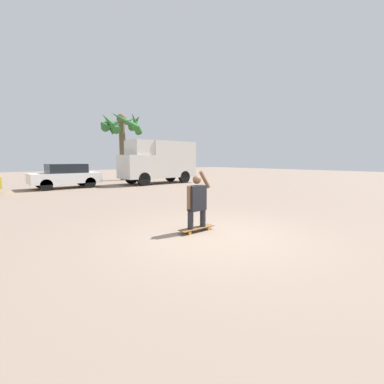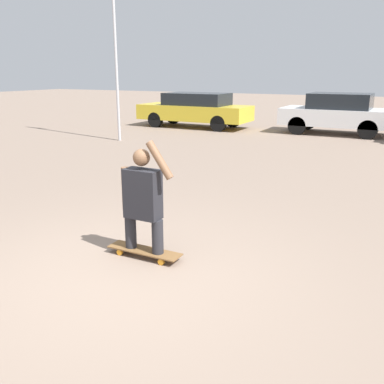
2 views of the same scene
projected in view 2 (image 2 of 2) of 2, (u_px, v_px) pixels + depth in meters
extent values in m
plane|color=gray|center=(124.00, 276.00, 4.80)|extent=(80.00, 80.00, 0.00)
cube|color=brown|center=(144.00, 250.00, 5.29)|extent=(0.97, 0.25, 0.02)
cylinder|color=orange|center=(120.00, 252.00, 5.35)|extent=(0.08, 0.03, 0.08)
cylinder|color=orange|center=(129.00, 247.00, 5.53)|extent=(0.08, 0.03, 0.08)
cylinder|color=orange|center=(161.00, 262.00, 5.08)|extent=(0.08, 0.03, 0.08)
cylinder|color=orange|center=(170.00, 256.00, 5.25)|extent=(0.08, 0.03, 0.08)
cylinder|color=#28282D|center=(131.00, 231.00, 5.32)|extent=(0.14, 0.14, 0.42)
cylinder|color=#28282D|center=(158.00, 237.00, 5.14)|extent=(0.14, 0.14, 0.42)
cube|color=#232328|center=(143.00, 194.00, 5.09)|extent=(0.44, 0.22, 0.60)
sphere|color=brown|center=(141.00, 158.00, 4.97)|extent=(0.20, 0.20, 0.20)
cylinder|color=brown|center=(125.00, 189.00, 5.19)|extent=(0.09, 0.09, 0.53)
cylinder|color=brown|center=(160.00, 160.00, 4.86)|extent=(0.35, 0.09, 0.44)
cylinder|color=black|center=(297.00, 126.00, 15.54)|extent=(0.65, 0.22, 0.65)
cylinder|color=black|center=(308.00, 121.00, 16.93)|extent=(0.65, 0.22, 0.65)
cylinder|color=black|center=(368.00, 130.00, 14.47)|extent=(0.65, 0.22, 0.65)
cylinder|color=black|center=(373.00, 125.00, 15.86)|extent=(0.65, 0.22, 0.65)
cube|color=white|center=(336.00, 117.00, 15.62)|extent=(3.87, 1.84, 0.60)
cube|color=black|center=(340.00, 101.00, 15.42)|extent=(2.13, 1.62, 0.54)
cylinder|color=black|center=(155.00, 120.00, 17.63)|extent=(0.61, 0.22, 0.61)
cylinder|color=black|center=(173.00, 116.00, 18.89)|extent=(0.61, 0.22, 0.61)
cylinder|color=black|center=(218.00, 123.00, 16.35)|extent=(0.61, 0.22, 0.61)
cylinder|color=black|center=(233.00, 120.00, 17.62)|extent=(0.61, 0.22, 0.61)
cube|color=gold|center=(194.00, 112.00, 17.54)|extent=(4.60, 1.70, 0.60)
cube|color=black|center=(197.00, 99.00, 17.34)|extent=(2.53, 1.50, 0.48)
cylinder|color=#B7B7BC|center=(115.00, 28.00, 13.35)|extent=(0.09, 0.09, 7.08)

